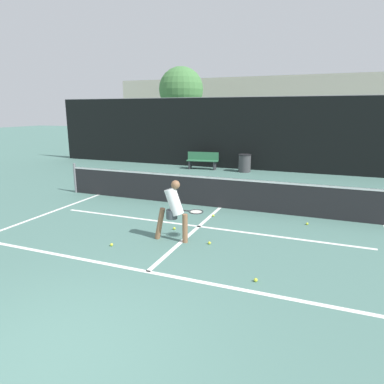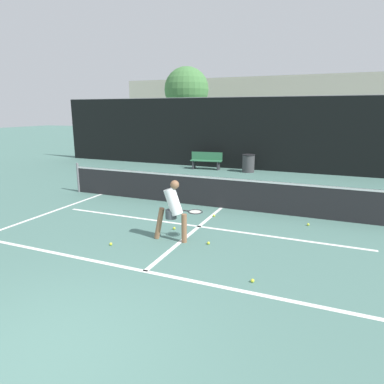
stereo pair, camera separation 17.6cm
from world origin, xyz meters
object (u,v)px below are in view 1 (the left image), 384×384
object	(u,v)px
player_practicing	(174,208)
parked_car	(190,150)
courtside_bench	(203,160)
trash_bin	(245,163)

from	to	relation	value
player_practicing	parked_car	bearing A→B (deg)	107.95
courtside_bench	trash_bin	distance (m)	2.17
player_practicing	courtside_bench	xyz separation A→B (m)	(-2.73, 9.51, -0.31)
player_practicing	courtside_bench	size ratio (longest dim) A/B	0.88
player_practicing	trash_bin	world-z (taller)	player_practicing
courtside_bench	trash_bin	xyz separation A→B (m)	(2.17, -0.01, -0.04)
courtside_bench	parked_car	distance (m)	3.46
player_practicing	courtside_bench	distance (m)	9.90
player_practicing	parked_car	size ratio (longest dim) A/B	0.32
courtside_bench	player_practicing	bearing A→B (deg)	-81.60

